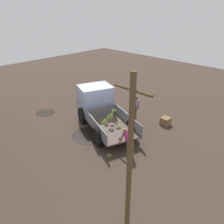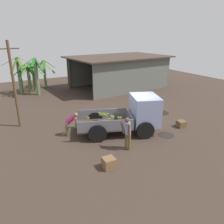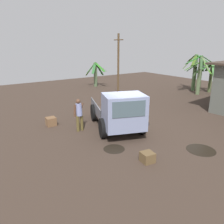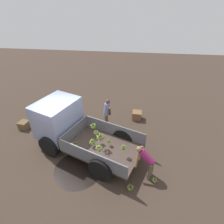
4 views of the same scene
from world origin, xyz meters
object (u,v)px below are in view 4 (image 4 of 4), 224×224
cargo_truck (67,124)px  person_worker_loading (146,161)px  banana_bunch_on_ground_0 (155,180)px  wooden_crate_0 (137,115)px  banana_bunch_on_ground_1 (130,187)px  person_foreground_visitor (107,112)px  wooden_crate_1 (24,125)px

cargo_truck → person_worker_loading: (-3.44, 1.33, -0.33)m
banana_bunch_on_ground_0 → wooden_crate_0: bearing=-80.1°
banana_bunch_on_ground_0 → banana_bunch_on_ground_1: size_ratio=0.83×
person_foreground_visitor → banana_bunch_on_ground_0: bearing=-58.0°
wooden_crate_1 → banana_bunch_on_ground_1: bearing=153.3°
person_foreground_visitor → wooden_crate_0: (-1.54, -0.96, -0.69)m
person_foreground_visitor → banana_bunch_on_ground_1: (-1.36, 3.51, -0.80)m
cargo_truck → banana_bunch_on_ground_0: size_ratio=23.47×
person_foreground_visitor → cargo_truck: bearing=-140.4°
person_worker_loading → banana_bunch_on_ground_1: size_ratio=5.20×
person_foreground_visitor → wooden_crate_0: person_foreground_visitor is taller
person_worker_loading → wooden_crate_1: 6.58m
wooden_crate_0 → wooden_crate_1: (5.84, 1.62, -0.03)m
banana_bunch_on_ground_1 → wooden_crate_0: bearing=-92.3°
wooden_crate_0 → wooden_crate_1: wooden_crate_0 is taller
person_foreground_visitor → person_worker_loading: (-1.88, 2.81, -0.15)m
person_foreground_visitor → person_worker_loading: bearing=-60.2°
cargo_truck → banana_bunch_on_ground_1: 3.68m
person_foreground_visitor → banana_bunch_on_ground_1: size_ratio=6.56×
person_worker_loading → banana_bunch_on_ground_1: (0.52, 0.70, -0.66)m
person_worker_loading → wooden_crate_1: (6.19, -2.15, -0.58)m
cargo_truck → banana_bunch_on_ground_1: size_ratio=19.40×
banana_bunch_on_ground_1 → banana_bunch_on_ground_0: bearing=-155.0°
banana_bunch_on_ground_0 → wooden_crate_0: 4.12m
banana_bunch_on_ground_1 → person_foreground_visitor: bearing=-68.8°
cargo_truck → wooden_crate_1: size_ratio=10.62×
banana_bunch_on_ground_1 → wooden_crate_1: bearing=-26.7°
person_foreground_visitor → wooden_crate_1: person_foreground_visitor is taller
person_foreground_visitor → wooden_crate_0: size_ratio=3.33×
cargo_truck → banana_bunch_on_ground_0: 4.25m
person_worker_loading → wooden_crate_1: size_ratio=2.85×
banana_bunch_on_ground_0 → banana_bunch_on_ground_1: banana_bunch_on_ground_1 is taller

